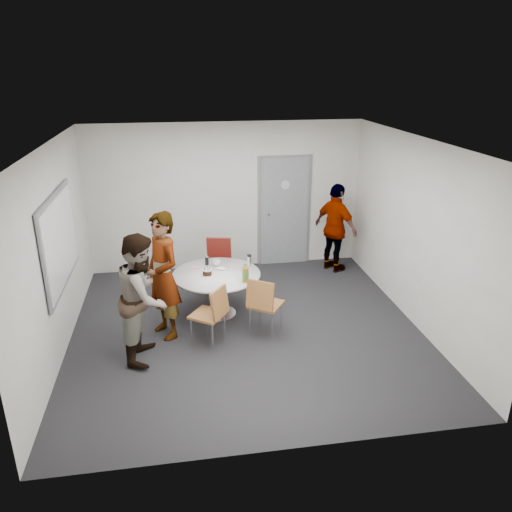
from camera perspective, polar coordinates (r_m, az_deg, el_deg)
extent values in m
plane|color=black|center=(7.41, -1.14, -8.29)|extent=(5.00, 5.00, 0.00)
plane|color=silver|center=(6.52, -1.32, 12.84)|extent=(5.00, 5.00, 0.00)
plane|color=silver|center=(9.22, -3.46, 6.74)|extent=(5.00, 0.00, 5.00)
plane|color=silver|center=(6.97, -22.01, 0.36)|extent=(0.00, 5.00, 5.00)
plane|color=silver|center=(7.59, 17.81, 2.55)|extent=(0.00, 5.00, 5.00)
plane|color=silver|center=(4.61, 3.29, -8.76)|extent=(5.00, 0.00, 5.00)
cube|color=slate|center=(9.45, 3.27, 5.06)|extent=(0.90, 0.05, 2.05)
cube|color=slate|center=(9.48, 3.24, 5.10)|extent=(1.02, 0.04, 2.12)
cylinder|color=#B2BFC6|center=(9.29, 3.38, 8.12)|extent=(0.16, 0.01, 0.16)
cylinder|color=silver|center=(9.33, 1.42, 4.85)|extent=(0.04, 0.14, 0.04)
cube|color=slate|center=(7.12, -21.53, 1.69)|extent=(0.03, 1.90, 1.25)
cube|color=white|center=(7.11, -21.37, 1.70)|extent=(0.01, 1.78, 1.13)
cylinder|color=white|center=(7.54, -4.54, -2.10)|extent=(1.32, 1.32, 0.03)
cylinder|color=silver|center=(7.67, -4.47, -4.40)|extent=(0.09, 0.09, 0.64)
cylinder|color=silver|center=(7.82, -4.40, -6.57)|extent=(0.57, 0.57, 0.02)
cylinder|color=white|center=(7.47, -5.59, -2.18)|extent=(0.18, 0.18, 0.01)
cylinder|color=black|center=(7.46, -5.60, -1.90)|extent=(0.13, 0.13, 0.07)
cylinder|color=white|center=(7.44, -5.61, -1.58)|extent=(0.14, 0.14, 0.02)
cylinder|color=olive|center=(7.18, -1.20, -2.17)|extent=(0.09, 0.09, 0.22)
cylinder|color=#438635|center=(7.18, -1.20, -2.11)|extent=(0.10, 0.10, 0.08)
cone|color=olive|center=(7.13, -1.21, -1.21)|extent=(0.09, 0.09, 0.05)
cylinder|color=#43944A|center=(7.12, -1.21, -0.96)|extent=(0.04, 0.04, 0.02)
imported|color=white|center=(7.80, -4.53, -0.74)|extent=(0.17, 0.17, 0.10)
cylinder|color=black|center=(7.84, -5.64, -0.55)|extent=(0.06, 0.06, 0.13)
cylinder|color=silver|center=(7.72, -0.79, -0.62)|extent=(0.07, 0.07, 0.17)
cylinder|color=black|center=(7.69, -0.79, 0.06)|extent=(0.07, 0.07, 0.03)
cube|color=pink|center=(7.73, -6.93, -1.36)|extent=(0.11, 0.07, 0.02)
ellipsoid|color=white|center=(7.66, -4.05, -1.45)|extent=(0.19, 0.19, 0.03)
cube|color=brown|center=(6.88, -5.55, -6.71)|extent=(0.57, 0.57, 0.03)
cube|color=brown|center=(6.69, -4.18, -5.36)|extent=(0.30, 0.37, 0.39)
cylinder|color=silver|center=(7.18, -5.96, -7.43)|extent=(0.02, 0.02, 0.44)
cylinder|color=silver|center=(6.94, -7.39, -8.59)|extent=(0.02, 0.02, 0.44)
cylinder|color=silver|center=(7.03, -3.62, -8.01)|extent=(0.02, 0.02, 0.44)
cylinder|color=silver|center=(6.78, -4.99, -9.23)|extent=(0.02, 0.02, 0.44)
cube|color=brown|center=(7.10, 1.14, -5.55)|extent=(0.59, 0.59, 0.04)
cube|color=brown|center=(6.83, 0.47, -4.51)|extent=(0.38, 0.30, 0.40)
cylinder|color=silver|center=(7.28, 2.91, -6.84)|extent=(0.02, 0.02, 0.45)
cylinder|color=silver|center=(7.40, 0.45, -6.32)|extent=(0.02, 0.02, 0.45)
cylinder|color=silver|center=(7.01, 1.84, -8.03)|extent=(0.02, 0.02, 0.45)
cylinder|color=silver|center=(7.13, -0.70, -7.47)|extent=(0.02, 0.02, 0.45)
cube|color=maroon|center=(8.38, -4.38, -1.19)|extent=(0.52, 0.52, 0.04)
cube|color=maroon|center=(8.48, -4.25, 0.82)|extent=(0.42, 0.18, 0.41)
cylinder|color=silver|center=(8.33, -5.69, -3.10)|extent=(0.02, 0.02, 0.46)
cylinder|color=silver|center=(8.29, -3.29, -3.17)|extent=(0.02, 0.02, 0.46)
cylinder|color=silver|center=(8.65, -5.35, -2.15)|extent=(0.02, 0.02, 0.46)
cylinder|color=silver|center=(8.61, -3.03, -2.20)|extent=(0.02, 0.02, 0.46)
imported|color=#A5C6EA|center=(6.98, -10.57, -2.27)|extent=(0.70, 0.79, 1.82)
imported|color=white|center=(6.55, -12.80, -4.62)|extent=(0.76, 0.92, 1.70)
imported|color=black|center=(9.25, 9.09, 3.16)|extent=(0.83, 1.04, 1.65)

